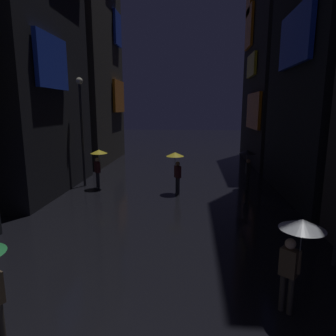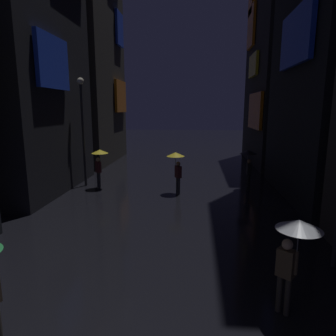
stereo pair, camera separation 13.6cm
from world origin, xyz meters
The scene contains 8 objects.
building_left_mid centered at (-7.49, 12.87, 8.37)m, with size 4.25×7.73×16.73m.
building_left_far centered at (-7.49, 22.03, 9.92)m, with size 4.25×8.03×19.84m.
building_right_far centered at (7.48, 22.34, 8.37)m, with size 4.25×8.67×16.75m.
pedestrian_midstreet_left_clear centered at (3.17, 3.79, 1.67)m, with size 0.90×0.90×2.12m.
pedestrian_midstreet_centre_yellow centered at (0.20, 12.78, 1.67)m, with size 0.90×0.90×2.12m.
pedestrian_foreground_left_black centered at (3.92, 13.92, 1.67)m, with size 0.90×0.90×2.12m.
pedestrian_near_crossing_yellow centered at (-4.01, 13.47, 1.67)m, with size 0.90×0.90×2.12m.
streetlamp_left_far centered at (-5.00, 13.90, 3.65)m, with size 0.36×0.36×5.89m.
Camera 2 is at (1.18, -2.00, 4.26)m, focal length 32.00 mm.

